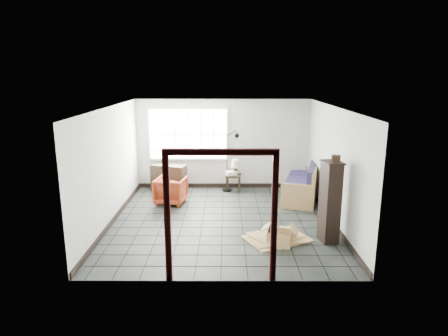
{
  "coord_description": "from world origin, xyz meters",
  "views": [
    {
      "loc": [
        0.08,
        -8.68,
        3.33
      ],
      "look_at": [
        0.04,
        0.3,
        1.18
      ],
      "focal_mm": 32.0,
      "sensor_mm": 36.0,
      "label": 1
    }
  ],
  "objects_px": {
    "armchair": "(171,189)",
    "side_table": "(233,177)",
    "tall_shelf": "(330,201)",
    "futon_sofa": "(304,185)"
  },
  "relations": [
    {
      "from": "futon_sofa",
      "to": "armchair",
      "type": "height_order",
      "value": "futon_sofa"
    },
    {
      "from": "futon_sofa",
      "to": "armchair",
      "type": "distance_m",
      "value": 3.59
    },
    {
      "from": "tall_shelf",
      "to": "side_table",
      "type": "bearing_deg",
      "value": 106.96
    },
    {
      "from": "futon_sofa",
      "to": "side_table",
      "type": "height_order",
      "value": "futon_sofa"
    },
    {
      "from": "futon_sofa",
      "to": "side_table",
      "type": "distance_m",
      "value": 2.01
    },
    {
      "from": "futon_sofa",
      "to": "side_table",
      "type": "relative_size",
      "value": 4.81
    },
    {
      "from": "armchair",
      "to": "side_table",
      "type": "bearing_deg",
      "value": -135.17
    },
    {
      "from": "side_table",
      "to": "tall_shelf",
      "type": "distance_m",
      "value": 4.02
    },
    {
      "from": "futon_sofa",
      "to": "tall_shelf",
      "type": "xyz_separation_m",
      "value": [
        -0.05,
        -2.89,
        0.5
      ]
    },
    {
      "from": "tall_shelf",
      "to": "armchair",
      "type": "bearing_deg",
      "value": 134.98
    }
  ]
}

